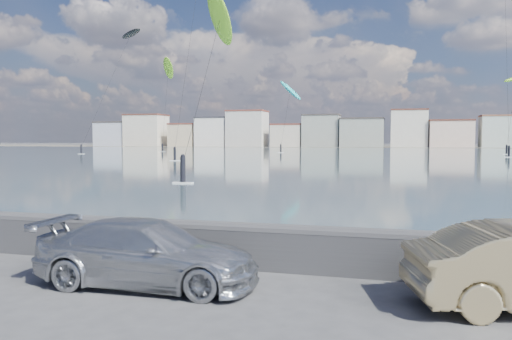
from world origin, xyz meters
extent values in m
plane|color=#333335|center=(0.00, 0.00, 0.00)|extent=(700.00, 700.00, 0.00)
cube|color=#3A545F|center=(0.00, 91.50, 0.01)|extent=(500.00, 177.00, 0.00)
cube|color=#4C473D|center=(0.00, 200.00, 0.01)|extent=(500.00, 60.00, 0.00)
cube|color=#28282B|center=(0.00, 2.70, 0.45)|extent=(400.00, 0.35, 0.90)
cylinder|color=#28282B|center=(0.00, 2.70, 0.90)|extent=(400.00, 0.36, 0.36)
cube|color=#B2B7C6|center=(-112.00, 186.00, 5.00)|extent=(14.00, 11.00, 10.00)
cube|color=#383330|center=(-112.00, 186.00, 10.30)|extent=(14.28, 11.22, 0.60)
cube|color=beige|center=(-96.50, 186.00, 6.50)|extent=(16.00, 12.00, 13.00)
cube|color=#562D23|center=(-96.50, 186.00, 13.30)|extent=(16.32, 12.24, 0.60)
cube|color=beige|center=(-79.00, 186.00, 4.50)|extent=(11.00, 10.00, 9.00)
cube|color=brown|center=(-79.00, 186.00, 9.30)|extent=(11.22, 10.20, 0.60)
cube|color=white|center=(-66.00, 186.00, 5.75)|extent=(13.00, 11.00, 11.50)
cube|color=#2D2D33|center=(-66.00, 186.00, 11.80)|extent=(13.26, 11.22, 0.60)
cube|color=beige|center=(-51.50, 186.00, 7.00)|extent=(15.00, 12.00, 14.00)
cube|color=brown|center=(-51.50, 186.00, 14.30)|extent=(15.30, 12.24, 0.60)
cube|color=beige|center=(-35.00, 186.00, 4.25)|extent=(12.00, 10.00, 8.50)
cube|color=brown|center=(-35.00, 186.00, 8.80)|extent=(12.24, 10.20, 0.60)
cube|color=gray|center=(-21.50, 186.00, 6.00)|extent=(14.00, 11.00, 12.00)
cube|color=#383330|center=(-21.50, 186.00, 12.30)|extent=(14.28, 11.22, 0.60)
cube|color=gray|center=(-6.00, 186.00, 5.25)|extent=(16.00, 13.00, 10.50)
cube|color=#383330|center=(-6.00, 186.00, 10.80)|extent=(16.32, 13.26, 0.60)
cube|color=silver|center=(11.00, 186.00, 6.75)|extent=(13.00, 10.00, 13.50)
cube|color=#562D23|center=(11.00, 186.00, 13.80)|extent=(13.26, 10.20, 0.60)
cube|color=beige|center=(25.50, 186.00, 4.75)|extent=(15.00, 12.00, 9.50)
cube|color=#562D23|center=(25.50, 186.00, 9.80)|extent=(15.30, 12.24, 0.60)
cube|color=#B7C6BC|center=(41.00, 186.00, 5.50)|extent=(11.00, 9.00, 11.00)
cube|color=brown|center=(41.00, 186.00, 11.30)|extent=(11.22, 9.18, 0.60)
imported|color=#AEB1B6|center=(-0.48, 0.96, 0.67)|extent=(4.64, 1.97, 1.33)
cube|color=white|center=(23.32, 82.29, 0.05)|extent=(1.40, 0.42, 0.08)
cylinder|color=black|center=(23.32, 82.29, 0.95)|extent=(0.36, 0.36, 1.70)
sphere|color=black|center=(23.32, 82.29, 1.85)|extent=(0.28, 0.28, 0.28)
cylinder|color=black|center=(23.26, 86.10, 18.18)|extent=(0.15, 7.66, 33.77)
cube|color=white|center=(-24.31, 55.11, 0.05)|extent=(1.40, 0.42, 0.08)
cylinder|color=black|center=(-24.31, 55.11, 0.95)|extent=(0.36, 0.36, 1.70)
sphere|color=black|center=(-24.31, 55.11, 1.85)|extent=(0.28, 0.28, 0.28)
cylinder|color=black|center=(-24.89, 62.90, 19.30)|extent=(1.19, 15.59, 36.02)
cube|color=white|center=(26.37, 98.87, 0.05)|extent=(1.40, 0.42, 0.08)
cylinder|color=black|center=(26.37, 98.87, 0.95)|extent=(0.36, 0.36, 1.70)
sphere|color=black|center=(26.37, 98.87, 1.85)|extent=(0.28, 0.28, 0.28)
cylinder|color=black|center=(27.80, 102.23, 8.42)|extent=(2.89, 6.77, 14.25)
ellipsoid|color=#8CD826|center=(-52.38, 113.83, 21.65)|extent=(5.38, 8.85, 6.08)
cube|color=white|center=(-48.96, 102.49, 0.05)|extent=(1.40, 0.42, 0.08)
cylinder|color=black|center=(-48.96, 102.49, 0.95)|extent=(0.36, 0.36, 1.70)
sphere|color=black|center=(-48.96, 102.49, 1.85)|extent=(0.28, 0.28, 0.28)
cylinder|color=black|center=(-50.67, 108.16, 11.48)|extent=(3.46, 11.37, 20.37)
ellipsoid|color=#8CD826|center=(-11.53, 37.52, 14.50)|extent=(3.13, 7.28, 5.21)
cube|color=white|center=(-9.17, 22.89, 0.05)|extent=(1.40, 0.42, 0.08)
cylinder|color=black|center=(-9.17, 22.89, 0.95)|extent=(0.36, 0.36, 1.70)
sphere|color=black|center=(-9.17, 22.89, 1.85)|extent=(0.28, 0.28, 0.28)
cylinder|color=black|center=(-10.35, 30.21, 7.90)|extent=(2.39, 14.66, 13.22)
ellipsoid|color=#19BFBF|center=(-18.27, 106.40, 14.32)|extent=(7.84, 8.80, 6.72)
cube|color=white|center=(-18.99, 99.48, 0.05)|extent=(1.40, 0.42, 0.08)
cylinder|color=black|center=(-18.99, 99.48, 0.95)|extent=(0.36, 0.36, 1.70)
sphere|color=black|center=(-18.99, 99.48, 1.85)|extent=(0.28, 0.28, 0.28)
cylinder|color=black|center=(-18.63, 102.94, 7.81)|extent=(0.74, 6.95, 13.04)
ellipsoid|color=black|center=(-53.08, 95.57, 26.96)|extent=(9.43, 9.10, 1.98)
cube|color=white|center=(-55.77, 79.62, 0.05)|extent=(1.40, 0.42, 0.08)
cylinder|color=black|center=(-55.77, 79.62, 0.95)|extent=(0.36, 0.36, 1.70)
sphere|color=black|center=(-55.77, 79.62, 1.85)|extent=(0.28, 0.28, 0.28)
cylinder|color=black|center=(-54.42, 87.59, 14.13)|extent=(2.72, 15.98, 25.68)
camera|label=1|loc=(4.27, -8.16, 2.98)|focal=35.00mm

